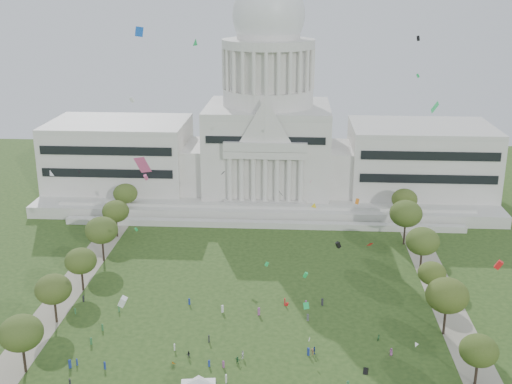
% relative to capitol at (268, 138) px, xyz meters
% --- Properties ---
extents(ground, '(400.00, 400.00, 0.00)m').
position_rel_capitol_xyz_m(ground, '(0.00, -113.59, -22.30)').
color(ground, '#284319').
rests_on(ground, ground).
extents(capitol, '(160.00, 64.50, 91.30)m').
position_rel_capitol_xyz_m(capitol, '(0.00, 0.00, 0.00)').
color(capitol, beige).
rests_on(capitol, ground).
extents(path_left, '(8.00, 160.00, 0.04)m').
position_rel_capitol_xyz_m(path_left, '(-48.00, -83.59, -22.28)').
color(path_left, gray).
rests_on(path_left, ground).
extents(path_right, '(8.00, 160.00, 0.04)m').
position_rel_capitol_xyz_m(path_right, '(48.00, -83.59, -22.28)').
color(path_right, gray).
rests_on(path_right, ground).
extents(row_tree_l_1, '(8.86, 8.86, 12.59)m').
position_rel_capitol_xyz_m(row_tree_l_1, '(-44.07, -116.55, -13.34)').
color(row_tree_l_1, black).
rests_on(row_tree_l_1, ground).
extents(row_tree_r_1, '(7.58, 7.58, 10.78)m').
position_rel_capitol_xyz_m(row_tree_r_1, '(46.22, -115.34, -14.64)').
color(row_tree_r_1, black).
rests_on(row_tree_r_1, ground).
extents(row_tree_l_2, '(8.42, 8.42, 11.97)m').
position_rel_capitol_xyz_m(row_tree_l_2, '(-45.04, -96.29, -13.79)').
color(row_tree_l_2, black).
rests_on(row_tree_l_2, ground).
extents(row_tree_r_2, '(9.55, 9.55, 13.58)m').
position_rel_capitol_xyz_m(row_tree_r_2, '(44.17, -96.15, -12.64)').
color(row_tree_r_2, black).
rests_on(row_tree_r_2, ground).
extents(row_tree_l_3, '(8.12, 8.12, 11.55)m').
position_rel_capitol_xyz_m(row_tree_l_3, '(-44.09, -79.67, -14.09)').
color(row_tree_l_3, black).
rests_on(row_tree_l_3, ground).
extents(row_tree_r_3, '(7.01, 7.01, 9.98)m').
position_rel_capitol_xyz_m(row_tree_r_3, '(44.40, -79.10, -15.21)').
color(row_tree_r_3, black).
rests_on(row_tree_r_3, ground).
extents(row_tree_l_4, '(9.29, 9.29, 13.21)m').
position_rel_capitol_xyz_m(row_tree_l_4, '(-44.08, -61.17, -12.90)').
color(row_tree_l_4, black).
rests_on(row_tree_l_4, ground).
extents(row_tree_r_4, '(9.19, 9.19, 13.06)m').
position_rel_capitol_xyz_m(row_tree_r_4, '(44.76, -63.55, -13.01)').
color(row_tree_r_4, black).
rests_on(row_tree_r_4, ground).
extents(row_tree_l_5, '(8.33, 8.33, 11.85)m').
position_rel_capitol_xyz_m(row_tree_l_5, '(-45.22, -42.58, -13.88)').
color(row_tree_l_5, black).
rests_on(row_tree_l_5, ground).
extents(row_tree_r_5, '(9.82, 9.82, 13.96)m').
position_rel_capitol_xyz_m(row_tree_r_5, '(43.49, -43.40, -12.37)').
color(row_tree_r_5, black).
rests_on(row_tree_r_5, ground).
extents(row_tree_l_6, '(8.19, 8.19, 11.64)m').
position_rel_capitol_xyz_m(row_tree_l_6, '(-46.87, -24.45, -14.02)').
color(row_tree_l_6, black).
rests_on(row_tree_l_6, ground).
extents(row_tree_r_6, '(8.42, 8.42, 11.97)m').
position_rel_capitol_xyz_m(row_tree_r_6, '(45.96, -25.46, -13.79)').
color(row_tree_r_6, black).
rests_on(row_tree_r_6, ground).
extents(event_tent, '(10.22, 10.22, 5.12)m').
position_rel_capitol_xyz_m(event_tent, '(-7.44, -124.21, -18.33)').
color(event_tent, '#4C4C4C').
rests_on(event_tent, ground).
extents(person_0, '(1.02, 0.93, 1.75)m').
position_rel_capitol_xyz_m(person_0, '(31.13, -105.76, -21.42)').
color(person_0, '#994C8C').
rests_on(person_0, ground).
extents(person_2, '(0.89, 0.79, 1.57)m').
position_rel_capitol_xyz_m(person_2, '(29.25, -99.96, -21.51)').
color(person_2, '#33723F').
rests_on(person_2, ground).
extents(person_3, '(1.15, 1.16, 1.67)m').
position_rel_capitol_xyz_m(person_3, '(14.38, -106.73, -21.46)').
color(person_3, olive).
rests_on(person_3, ground).
extents(person_4, '(0.91, 1.21, 1.84)m').
position_rel_capitol_xyz_m(person_4, '(-0.29, -108.93, -21.38)').
color(person_4, silver).
rests_on(person_4, ground).
extents(person_5, '(1.59, 1.16, 1.60)m').
position_rel_capitol_xyz_m(person_5, '(-1.24, -110.78, -21.49)').
color(person_5, '#33723F').
rests_on(person_5, ground).
extents(person_8, '(0.83, 0.54, 1.63)m').
position_rel_capitol_xyz_m(person_8, '(-11.77, -109.39, -21.48)').
color(person_8, '#26262B').
rests_on(person_8, ground).
extents(person_10, '(0.71, 1.11, 1.77)m').
position_rel_capitol_xyz_m(person_10, '(14.83, -106.23, -21.41)').
color(person_10, navy).
rests_on(person_10, ground).
extents(distant_crowd, '(59.80, 36.86, 1.95)m').
position_rel_capitol_xyz_m(distant_crowd, '(-11.41, -99.29, -21.43)').
color(distant_crowd, navy).
rests_on(distant_crowd, ground).
extents(kite_swarm, '(88.06, 103.15, 63.31)m').
position_rel_capitol_xyz_m(kite_swarm, '(3.50, -104.19, 7.13)').
color(kite_swarm, green).
rests_on(kite_swarm, ground).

